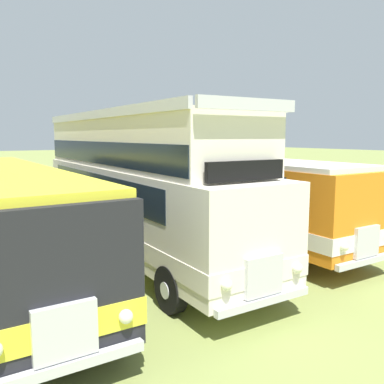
{
  "coord_description": "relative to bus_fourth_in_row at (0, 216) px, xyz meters",
  "views": [
    {
      "loc": [
        0.48,
        -11.54,
        3.79
      ],
      "look_at": [
        8.24,
        0.31,
        1.83
      ],
      "focal_mm": 38.22,
      "sensor_mm": 36.0,
      "label": 1
    }
  ],
  "objects": [
    {
      "name": "bus_sixth_in_row",
      "position": [
        7.92,
        0.28,
        -0.0
      ],
      "size": [
        2.77,
        10.91,
        2.99
      ],
      "color": "orange",
      "rests_on": "ground"
    },
    {
      "name": "bus_fifth_in_row",
      "position": [
        3.96,
        0.17,
        0.6
      ],
      "size": [
        2.81,
        11.48,
        4.52
      ],
      "color": "silver",
      "rests_on": "ground"
    },
    {
      "name": "bus_fourth_in_row",
      "position": [
        0.0,
        0.0,
        0.0
      ],
      "size": [
        2.69,
        11.6,
        2.99
      ],
      "color": "black",
      "rests_on": "ground"
    }
  ]
}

